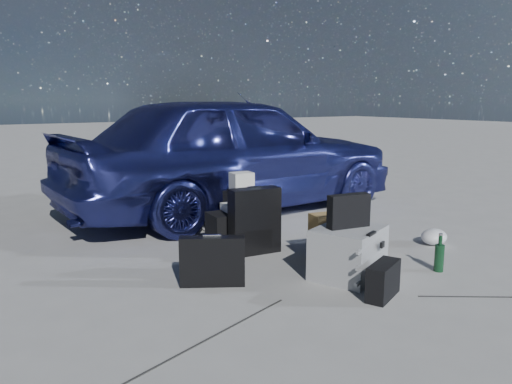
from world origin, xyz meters
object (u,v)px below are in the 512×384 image
pelican_case (348,252)px  suitcase_right (241,212)px  cardboard_box (351,236)px  duffel_bag (243,228)px  green_bottle (439,253)px  car (234,153)px  briefcase (212,261)px  suitcase_left (255,221)px

pelican_case → suitcase_right: bearing=70.7°
suitcase_right → cardboard_box: (0.64, -1.02, -0.13)m
duffel_bag → green_bottle: 1.88m
car → suitcase_right: car is taller
suitcase_right → briefcase: bearing=-151.5°
cardboard_box → green_bottle: size_ratio=1.11×
pelican_case → cardboard_box: pelican_case is taller
briefcase → green_bottle: 1.96m
green_bottle → cardboard_box: bearing=101.2°
briefcase → suitcase_right: suitcase_right is taller
car → pelican_case: bearing=166.9°
briefcase → suitcase_left: (0.75, 0.53, 0.12)m
pelican_case → duffel_bag: pelican_case is taller
car → briefcase: car is taller
suitcase_right → car: bearing=41.6°
cardboard_box → pelican_case: bearing=-135.9°
pelican_case → suitcase_right: (-0.07, 1.58, 0.05)m
pelican_case → duffel_bag: 1.28m
briefcase → suitcase_right: size_ratio=0.99×
car → green_bottle: (0.23, -3.04, -0.62)m
green_bottle → car: bearing=94.3°
car → briefcase: (-1.56, -2.25, -0.58)m
briefcase → cardboard_box: size_ratio=1.44×
duffel_bag → cardboard_box: (0.81, -0.71, -0.05)m
pelican_case → briefcase: bearing=135.0°
suitcase_left → cardboard_box: (0.86, -0.43, -0.18)m
briefcase → suitcase_left: suitcase_left is taller
cardboard_box → duffel_bag: bearing=139.0°
cardboard_box → car: bearing=91.4°
suitcase_left → cardboard_box: size_ratio=1.79×
suitcase_right → green_bottle: size_ratio=1.62×
pelican_case → briefcase: size_ratio=1.13×
pelican_case → green_bottle: pelican_case is taller
car → suitcase_right: 1.37m
suitcase_left → car: bearing=71.3°
green_bottle → suitcase_right: bearing=113.1°
suitcase_right → cardboard_box: bearing=-78.7°
duffel_bag → cardboard_box: size_ratio=2.01×
suitcase_left → suitcase_right: (0.22, 0.60, -0.06)m
pelican_case → cardboard_box: (0.57, 0.55, -0.08)m
cardboard_box → green_bottle: green_bottle is taller
suitcase_left → suitcase_right: suitcase_left is taller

